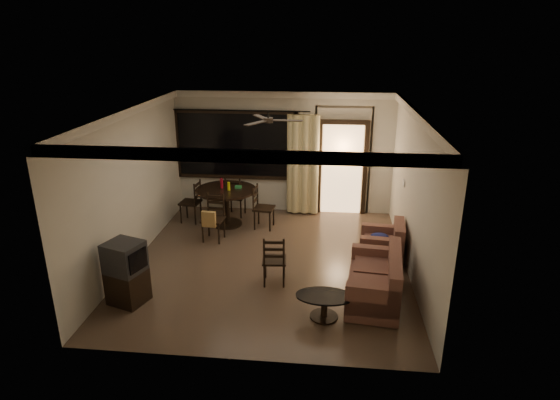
# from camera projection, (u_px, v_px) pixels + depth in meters

# --- Properties ---
(ground) EXTENTS (5.50, 5.50, 0.00)m
(ground) POSITION_uv_depth(u_px,v_px,m) (269.00, 262.00, 8.68)
(ground) COLOR #7F6651
(ground) RESTS_ON ground
(room_shell) EXTENTS (5.50, 6.70, 5.50)m
(room_shell) POSITION_uv_depth(u_px,v_px,m) (308.00, 145.00, 9.66)
(room_shell) COLOR beige
(room_shell) RESTS_ON ground
(dining_table) EXTENTS (1.32, 1.32, 1.04)m
(dining_table) POSITION_uv_depth(u_px,v_px,m) (226.00, 197.00, 10.19)
(dining_table) COLOR black
(dining_table) RESTS_ON ground
(dining_chair_west) EXTENTS (0.47, 0.47, 0.95)m
(dining_chair_west) POSITION_uv_depth(u_px,v_px,m) (191.00, 209.00, 10.48)
(dining_chair_west) COLOR black
(dining_chair_west) RESTS_ON ground
(dining_chair_east) EXTENTS (0.47, 0.47, 0.95)m
(dining_chair_east) POSITION_uv_depth(u_px,v_px,m) (264.00, 215.00, 10.14)
(dining_chair_east) COLOR black
(dining_chair_east) RESTS_ON ground
(dining_chair_south) EXTENTS (0.47, 0.52, 0.95)m
(dining_chair_south) POSITION_uv_depth(u_px,v_px,m) (213.00, 226.00, 9.51)
(dining_chair_south) COLOR black
(dining_chair_south) RESTS_ON ground
(dining_chair_north) EXTENTS (0.47, 0.47, 0.95)m
(dining_chair_north) POSITION_uv_depth(u_px,v_px,m) (236.00, 204.00, 10.83)
(dining_chair_north) COLOR black
(dining_chair_north) RESTS_ON ground
(tv_cabinet) EXTENTS (0.66, 0.63, 1.02)m
(tv_cabinet) POSITION_uv_depth(u_px,v_px,m) (126.00, 273.00, 7.26)
(tv_cabinet) COLOR black
(tv_cabinet) RESTS_ON ground
(sofa) EXTENTS (0.95, 1.57, 0.79)m
(sofa) POSITION_uv_depth(u_px,v_px,m) (377.00, 283.00, 7.35)
(sofa) COLOR #452120
(sofa) RESTS_ON ground
(armchair) EXTENTS (0.85, 0.85, 0.78)m
(armchair) POSITION_uv_depth(u_px,v_px,m) (384.00, 246.00, 8.60)
(armchair) COLOR #452120
(armchair) RESTS_ON ground
(coffee_table) EXTENTS (0.86, 0.52, 0.38)m
(coffee_table) POSITION_uv_depth(u_px,v_px,m) (324.00, 303.00, 6.93)
(coffee_table) COLOR black
(coffee_table) RESTS_ON ground
(side_chair) EXTENTS (0.43, 0.43, 0.90)m
(side_chair) POSITION_uv_depth(u_px,v_px,m) (274.00, 269.00, 7.89)
(side_chair) COLOR black
(side_chair) RESTS_ON ground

